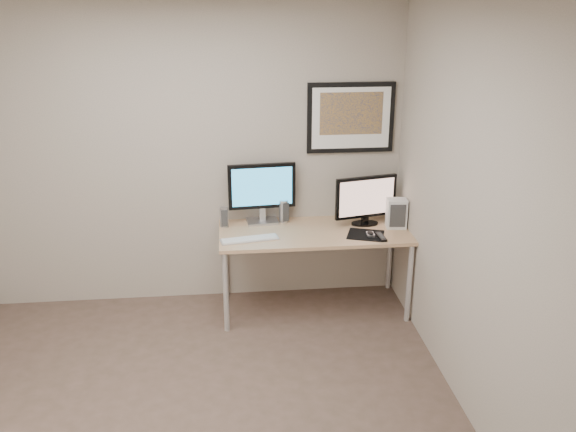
% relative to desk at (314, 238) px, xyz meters
% --- Properties ---
extents(floor, '(3.60, 3.60, 0.00)m').
position_rel_desk_xyz_m(floor, '(-1.00, -1.35, -0.66)').
color(floor, '#493A2E').
rests_on(floor, ground).
extents(room, '(3.60, 3.60, 3.60)m').
position_rel_desk_xyz_m(room, '(-1.00, -0.90, 0.98)').
color(room, white).
rests_on(room, ground).
extents(desk, '(1.60, 0.70, 0.73)m').
position_rel_desk_xyz_m(desk, '(0.00, 0.00, 0.00)').
color(desk, olive).
rests_on(desk, floor).
extents(framed_art, '(0.75, 0.04, 0.60)m').
position_rel_desk_xyz_m(framed_art, '(0.35, 0.33, 0.96)').
color(framed_art, black).
rests_on(framed_art, room).
extents(monitor_large, '(0.58, 0.21, 0.53)m').
position_rel_desk_xyz_m(monitor_large, '(-0.42, 0.25, 0.36)').
color(monitor_large, '#B7B7BD').
rests_on(monitor_large, desk).
extents(monitor_tv, '(0.55, 0.18, 0.43)m').
position_rel_desk_xyz_m(monitor_tv, '(0.46, 0.10, 0.30)').
color(monitor_tv, black).
rests_on(monitor_tv, desk).
extents(speaker_left, '(0.08, 0.08, 0.18)m').
position_rel_desk_xyz_m(speaker_left, '(-0.75, 0.18, 0.15)').
color(speaker_left, '#B7B7BD').
rests_on(speaker_left, desk).
extents(speaker_right, '(0.11, 0.11, 0.20)m').
position_rel_desk_xyz_m(speaker_right, '(-0.24, 0.24, 0.17)').
color(speaker_right, '#B7B7BD').
rests_on(speaker_right, desk).
extents(keyboard, '(0.49, 0.21, 0.02)m').
position_rel_desk_xyz_m(keyboard, '(-0.55, -0.15, 0.07)').
color(keyboard, silver).
rests_on(keyboard, desk).
extents(mousepad, '(0.36, 0.34, 0.00)m').
position_rel_desk_xyz_m(mousepad, '(0.41, -0.14, 0.07)').
color(mousepad, black).
rests_on(mousepad, desk).
extents(mouse, '(0.06, 0.10, 0.03)m').
position_rel_desk_xyz_m(mouse, '(0.45, -0.16, 0.09)').
color(mouse, black).
rests_on(mouse, mousepad).
extents(remote, '(0.06, 0.19, 0.02)m').
position_rel_desk_xyz_m(remote, '(0.52, -0.22, 0.08)').
color(remote, black).
rests_on(remote, desk).
extents(fan_unit, '(0.18, 0.14, 0.25)m').
position_rel_desk_xyz_m(fan_unit, '(0.71, 0.01, 0.19)').
color(fan_unit, silver).
rests_on(fan_unit, desk).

